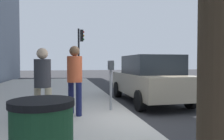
% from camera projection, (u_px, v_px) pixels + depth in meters
% --- Properties ---
extents(ground_plane, '(80.00, 80.00, 0.00)m').
position_uv_depth(ground_plane, '(139.00, 124.00, 5.30)').
color(ground_plane, '#2B2B2D').
rests_on(ground_plane, ground).
extents(sidewalk_slab, '(28.00, 6.00, 0.15)m').
position_uv_depth(sidewalk_slab, '(8.00, 128.00, 4.66)').
color(sidewalk_slab, '#B7B2A8').
rests_on(sidewalk_slab, ground_plane).
extents(parking_meter, '(0.36, 0.12, 1.41)m').
position_uv_depth(parking_meter, '(111.00, 75.00, 6.10)').
color(parking_meter, gray).
rests_on(parking_meter, sidewalk_slab).
extents(pedestrian_at_meter, '(0.49, 0.39, 1.78)m').
position_uv_depth(pedestrian_at_meter, '(75.00, 74.00, 5.57)').
color(pedestrian_at_meter, '#191E4C').
rests_on(pedestrian_at_meter, sidewalk_slab).
extents(pedestrian_bystander, '(0.41, 0.41, 1.68)m').
position_uv_depth(pedestrian_bystander, '(43.00, 79.00, 4.81)').
color(pedestrian_bystander, tan).
rests_on(pedestrian_bystander, sidewalk_slab).
extents(parked_sedan_near, '(4.41, 1.99, 1.77)m').
position_uv_depth(parked_sedan_near, '(150.00, 79.00, 8.15)').
color(parked_sedan_near, gray).
rests_on(parked_sedan_near, ground_plane).
extents(traffic_signal, '(0.24, 0.44, 3.60)m').
position_uv_depth(traffic_signal, '(80.00, 47.00, 14.21)').
color(traffic_signal, black).
rests_on(traffic_signal, sidewalk_slab).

